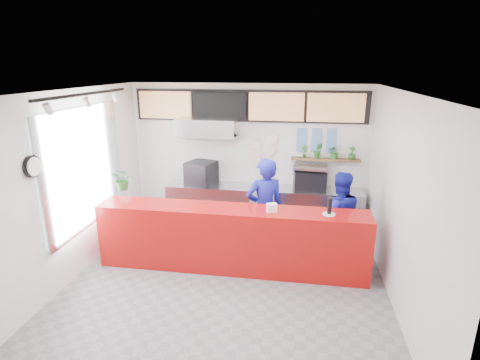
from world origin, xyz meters
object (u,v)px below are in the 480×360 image
Objects in this scene: panini_oven at (201,173)px; staff_right at (338,218)px; pepper_mill at (330,206)px; service_counter at (231,239)px; staff_center at (265,209)px; espresso_machine at (310,180)px.

staff_right reaches higher than panini_oven.
pepper_mill is (2.54, -1.82, 0.10)m from panini_oven.
panini_oven reaches higher than service_counter.
service_counter is 1.88m from staff_right.
staff_right is (1.27, 0.07, -0.10)m from staff_center.
staff_center is at bearing 43.85° from service_counter.
panini_oven is 1.99m from staff_center.
panini_oven is 0.86× the size of espresso_machine.
espresso_machine is 2.40× the size of pepper_mill.
panini_oven is at bearing -30.38° from staff_right.
pepper_mill is (0.27, -1.82, 0.14)m from espresso_machine.
espresso_machine is 1.85m from pepper_mill.
panini_oven is at bearing 175.22° from espresso_machine.
espresso_machine is at bearing 17.48° from panini_oven.
panini_oven reaches higher than pepper_mill.
service_counter is 0.80m from staff_center.
staff_right reaches higher than pepper_mill.
staff_center is (1.48, -1.31, -0.22)m from panini_oven.
staff_right reaches higher than espresso_machine.
staff_center is at bearing 154.18° from pepper_mill.
staff_center is 1.22m from pepper_mill.
staff_center is at bearing -2.99° from staff_right.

